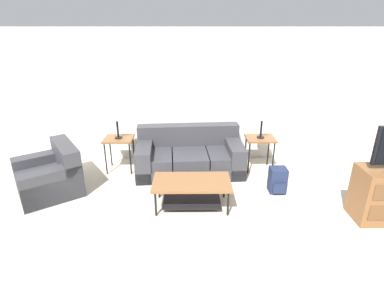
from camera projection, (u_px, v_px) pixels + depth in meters
name	position (u px, v px, depth m)	size (l,w,h in m)	color
wall_back	(196.00, 97.00, 5.94)	(8.64, 0.06, 2.60)	silver
couch	(189.00, 156.00, 5.72)	(2.04, 1.13, 0.82)	#38383D
armchair	(51.00, 176.00, 4.99)	(1.33, 1.35, 0.80)	#38383D
coffee_table	(192.00, 188.00, 4.54)	(1.18, 0.63, 0.44)	brown
side_table_left	(119.00, 142.00, 5.63)	(0.54, 0.45, 0.65)	brown
side_table_right	(260.00, 141.00, 5.65)	(0.54, 0.45, 0.65)	brown
table_lamp_left	(116.00, 115.00, 5.44)	(0.25, 0.25, 0.59)	black
table_lamp_right	(262.00, 114.00, 5.46)	(0.25, 0.25, 0.59)	black
backpack	(278.00, 180.00, 4.99)	(0.27, 0.31, 0.43)	#1E2847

